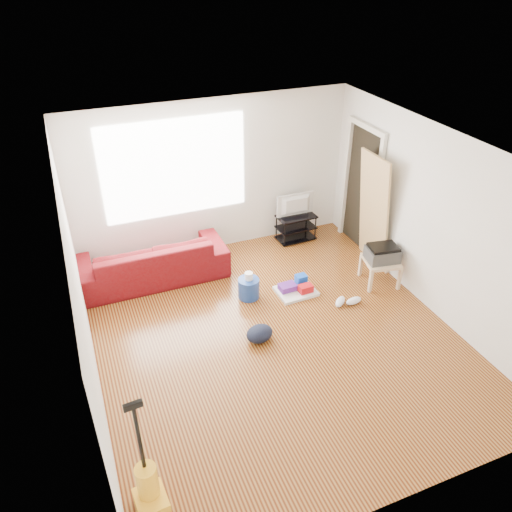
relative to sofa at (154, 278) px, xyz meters
name	(u,v)px	position (x,y,z in m)	size (l,w,h in m)	color
room	(279,248)	(1.27, -1.80, 1.25)	(4.51, 5.01, 2.51)	#4C1808
sofa	(154,278)	(0.00, 0.00, 0.00)	(2.23, 0.87, 0.65)	#590207
tv_stand	(296,227)	(2.55, 0.27, 0.23)	(0.67, 0.40, 0.45)	black
tv	(297,206)	(2.55, 0.27, 0.64)	(0.67, 0.09, 0.38)	black
side_table	(381,263)	(3.14, -1.39, 0.34)	(0.59, 0.59, 0.40)	tan
printer	(383,253)	(3.14, -1.39, 0.51)	(0.51, 0.42, 0.24)	#393939
bucket	(249,297)	(1.18, -1.00, 0.00)	(0.31, 0.31, 0.31)	navy
toilet_paper	(249,285)	(1.18, -0.99, 0.21)	(0.12, 0.12, 0.11)	white
cleaning_tray	(296,288)	(1.88, -1.15, 0.06)	(0.58, 0.47, 0.20)	white
backpack	(259,340)	(0.97, -1.92, 0.00)	(0.37, 0.29, 0.20)	black
sneakers	(347,301)	(2.41, -1.69, 0.05)	(0.45, 0.25, 0.10)	white
vacuum	(149,490)	(-0.81, -3.65, 0.24)	(0.30, 0.33, 1.31)	yellow
door_panel	(367,260)	(3.32, -0.80, 0.00)	(0.04, 0.73, 1.81)	tan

